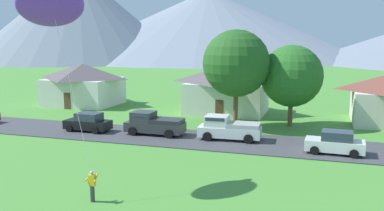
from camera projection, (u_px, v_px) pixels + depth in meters
road_strip at (225, 141)px, 34.79m from camera, size 160.00×6.64×0.08m
mountain_far_east_ridge at (78, 15)px, 160.57m from camera, size 82.03×82.03×34.52m
mountain_west_ridge at (208, 24)px, 177.64m from camera, size 126.96×126.96×28.41m
house_left_center at (227, 88)px, 47.77m from camera, size 9.33×7.56×5.47m
house_right_center at (83, 84)px, 53.79m from camera, size 9.12×7.91×5.28m
tree_left_of_center at (292, 76)px, 40.19m from camera, size 5.94×5.94×7.90m
tree_center at (236, 63)px, 39.25m from camera, size 6.32×6.32×9.34m
parked_car_white_mid_west at (335, 143)px, 30.93m from camera, size 4.28×2.23×1.68m
parked_car_black_east_end at (88, 122)px, 38.41m from camera, size 4.25×2.18×1.68m
pickup_truck_white_west_side at (228, 128)px, 35.18m from camera, size 5.28×2.50×1.99m
pickup_truck_charcoal_east_side at (154, 123)px, 37.05m from camera, size 5.21×2.33×1.99m
kite_flyer_with_kite at (51, 5)px, 23.14m from camera, size 5.24×4.46×11.67m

